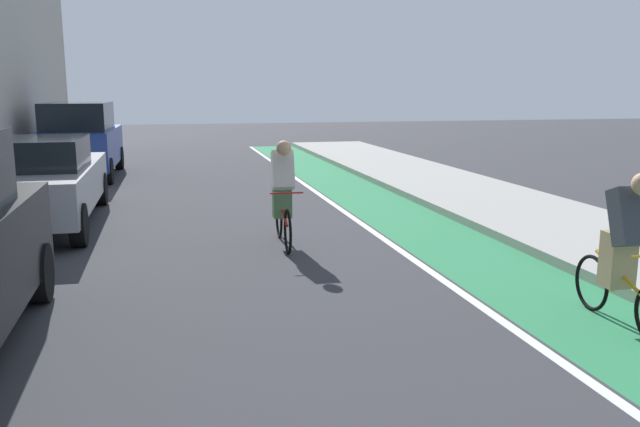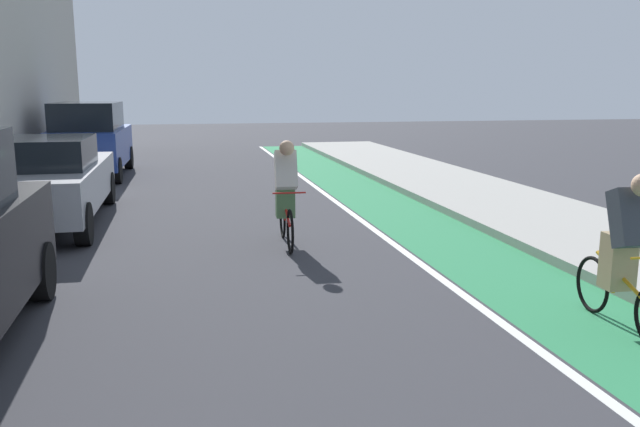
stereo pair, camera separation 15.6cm
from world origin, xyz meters
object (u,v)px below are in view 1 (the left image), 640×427
object	(u,v)px
parked_suv_blue	(80,139)
cyclist_trailing	(283,193)
cyclist_mid	(625,249)
parked_sedan_silver	(35,181)

from	to	relation	value
parked_suv_blue	cyclist_trailing	xyz separation A→B (m)	(3.90, -8.78, -0.21)
cyclist_mid	cyclist_trailing	bearing A→B (deg)	122.74
cyclist_mid	cyclist_trailing	world-z (taller)	cyclist_trailing
cyclist_mid	parked_suv_blue	bearing A→B (deg)	116.93
parked_sedan_silver	cyclist_trailing	distance (m)	4.57
cyclist_mid	parked_sedan_silver	bearing A→B (deg)	135.13
parked_sedan_silver	cyclist_trailing	size ratio (longest dim) A/B	2.80
parked_suv_blue	cyclist_mid	bearing A→B (deg)	-63.07
cyclist_trailing	parked_suv_blue	bearing A→B (deg)	113.94
parked_sedan_silver	cyclist_mid	xyz separation A→B (m)	(6.58, -6.55, 0.01)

